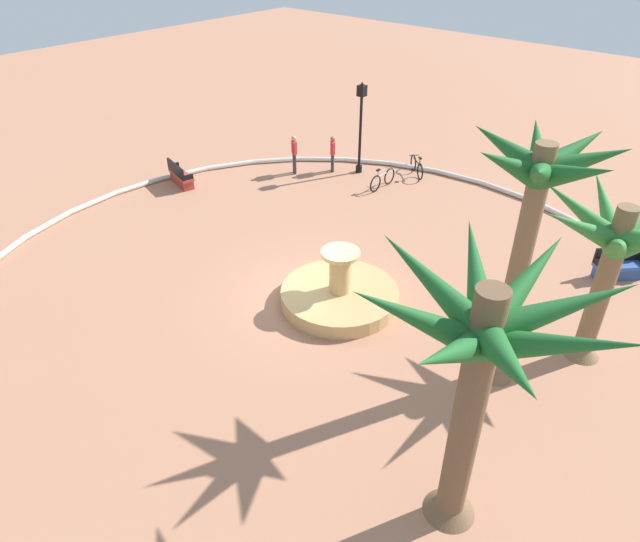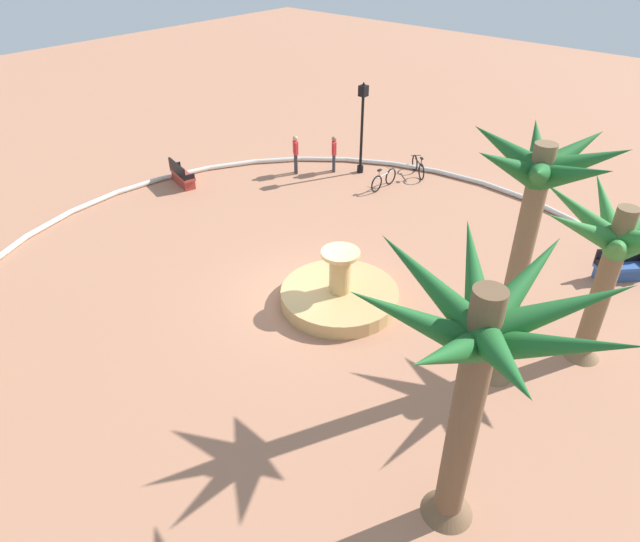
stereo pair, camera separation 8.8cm
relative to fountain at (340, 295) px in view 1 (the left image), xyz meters
The scene contains 13 objects.
ground_plane 0.92m from the fountain, 22.52° to the left, with size 80.00×80.00×0.00m, color tan.
plaza_curb 0.90m from the fountain, 22.52° to the left, with size 21.84×21.84×0.20m, color silver.
fountain is the anchor object (origin of this frame).
palm_tree_near_fountain 6.71m from the fountain, behind, with size 3.31×3.32×6.41m.
palm_tree_mid_plaza 7.43m from the fountain, 158.71° to the right, with size 4.20×4.20×4.63m.
palm_tree_far_side 8.18m from the fountain, 147.14° to the left, with size 4.54×4.55×5.62m.
bench_east 9.01m from the fountain, 130.12° to the right, with size 1.45×1.52×1.00m.
bench_west 10.62m from the fountain, 11.38° to the right, with size 1.67×0.88×1.00m.
lamppost 10.06m from the fountain, 55.53° to the right, with size 0.32×0.32×3.96m.
bicycle_red_frame 8.37m from the fountain, 62.87° to the right, with size 0.44×1.72×0.94m.
bicycle_by_lamppost 10.16m from the fountain, 69.94° to the right, with size 1.35×1.16×0.94m.
person_cyclist_helmet 9.91m from the fountain, 48.70° to the right, with size 0.38×0.42×1.61m.
person_cyclist_photo 9.84m from the fountain, 38.87° to the right, with size 0.43×0.37×1.70m.
Camera 1 is at (-9.38, 10.37, 10.11)m, focal length 31.74 mm.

